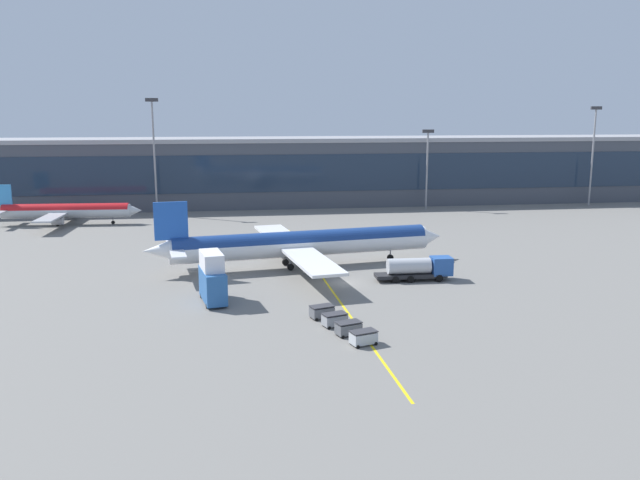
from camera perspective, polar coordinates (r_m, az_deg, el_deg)
name	(u,v)px	position (r m, az deg, el deg)	size (l,w,h in m)	color
ground_plane	(345,283)	(89.56, 2.21, -3.80)	(700.00, 700.00, 0.00)	slate
apron_lead_in_line	(324,280)	(91.06, 0.38, -3.53)	(0.30, 80.00, 0.01)	yellow
terminal_building	(314,171)	(164.94, -0.49, 6.12)	(217.69, 17.11, 16.92)	#424751
main_airliner	(301,244)	(97.81, -1.67, -0.31)	(46.56, 37.42, 10.78)	white
fuel_tanker	(419,268)	(91.49, 8.72, -2.47)	(10.85, 2.89, 3.25)	#232326
catering_lift	(212,278)	(80.94, -9.47, -3.34)	(3.69, 7.14, 6.30)	#285B9E
baggage_cart_0	(363,337)	(66.32, 3.86, -8.57)	(2.99, 2.29, 1.48)	#B2B7BC
baggage_cart_1	(348,328)	(68.96, 2.53, -7.77)	(2.99, 2.29, 1.48)	#595B60
baggage_cart_2	(335,319)	(71.64, 1.30, -7.02)	(2.99, 2.29, 1.48)	gray
baggage_cart_3	(322,311)	(74.36, 0.17, -6.33)	(2.99, 2.29, 1.48)	#595B60
commuter_jet_far	(65,211)	(144.75, -21.57, 2.41)	(31.45, 24.92, 8.58)	#B2B7BC
apron_light_mast_0	(593,148)	(176.06, 22.96, 7.46)	(2.80, 0.50, 24.58)	gray
apron_light_mast_1	(154,148)	(151.97, -14.44, 7.85)	(2.80, 0.50, 26.27)	gray
apron_light_mast_2	(427,162)	(158.64, 9.44, 6.83)	(2.80, 0.50, 19.10)	gray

